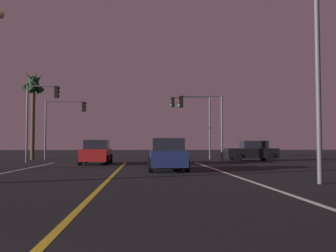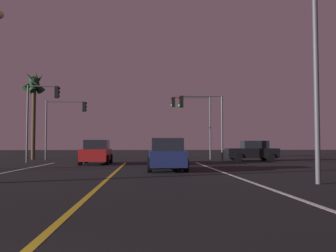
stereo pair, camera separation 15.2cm
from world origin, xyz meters
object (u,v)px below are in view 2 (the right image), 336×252
Objects in this scene: car_ahead_far at (166,152)px; car_crossing_side at (252,151)px; car_lead_same_lane at (167,155)px; traffic_light_far_right at (192,113)px; car_oncoming at (96,152)px; palm_tree_left_far at (34,89)px; traffic_light_near_left at (42,106)px; traffic_light_near_right at (201,112)px; traffic_light_far_left at (66,116)px; street_lamp_right_near at (300,26)px.

car_ahead_far is 9.06m from car_crossing_side.
traffic_light_far_right is at bearing -11.88° from car_lead_same_lane.
palm_tree_left_far is (-6.97, 8.96, 5.74)m from car_oncoming.
traffic_light_near_left is at bearing 7.74° from car_crossing_side.
car_lead_same_lane is 0.82× the size of traffic_light_near_right.
traffic_light_far_left is at bearing -154.58° from car_oncoming.
traffic_light_near_left is at bearing 43.49° from car_lead_same_lane.
traffic_light_far_left is at bearing -17.39° from palm_tree_left_far.
traffic_light_near_right reaches higher than car_ahead_far.
traffic_light_far_right reaches higher than car_ahead_far.
car_crossing_side is 19.93m from street_lamp_right_near.
palm_tree_left_far is (-14.74, 6.50, 2.63)m from traffic_light_near_right.
street_lamp_right_near is at bearing -60.29° from traffic_light_far_left.
street_lamp_right_near reaches higher than traffic_light_far_right.
traffic_light_near_left is (-4.47, 2.46, 3.50)m from car_oncoming.
street_lamp_right_near reaches higher than traffic_light_far_left.
car_oncoming is 0.49× the size of street_lamp_right_near.
traffic_light_far_right is at bearing -87.00° from street_lamp_right_near.
traffic_light_near_right is at bearing -18.58° from car_lead_same_lane.
traffic_light_near_right is at bearing -47.19° from car_ahead_far.
car_oncoming is at bearing 45.83° from traffic_light_far_right.
palm_tree_left_far reaches higher than car_lead_same_lane.
car_ahead_far is 0.73× the size of traffic_light_near_left.
palm_tree_left_far is (-11.88, 9.14, 5.74)m from car_ahead_far.
traffic_light_far_right is (7.73, 7.96, 3.52)m from car_oncoming.
traffic_light_near_left is (-12.23, 0.00, 0.40)m from traffic_light_near_right.
car_lead_same_lane is 0.52× the size of palm_tree_left_far.
traffic_light_far_right is at bearing -33.74° from car_crossing_side.
traffic_light_far_right is (12.19, 5.50, 0.01)m from traffic_light_near_left.
traffic_light_far_left is 0.65× the size of palm_tree_left_far.
traffic_light_near_right is at bearing -0.00° from traffic_light_near_left.
car_crossing_side is 0.74× the size of traffic_light_far_right.
car_ahead_far is at bearing -2.88° from car_lead_same_lane.
car_crossing_side is at bearing -33.86° from car_lead_same_lane.
car_crossing_side is at bearing -11.09° from traffic_light_far_left.
street_lamp_right_near reaches higher than traffic_light_near_left.
traffic_light_near_left is at bearing -51.36° from street_lamp_right_near.
car_crossing_side is (7.59, 4.95, 0.00)m from car_ahead_far.
traffic_light_near_right is 12.79m from traffic_light_far_left.
traffic_light_near_left reaches higher than car_lead_same_lane.
traffic_light_near_left is at bearing -118.83° from car_oncoming.
palm_tree_left_far is at bearing 52.43° from car_ahead_far.
traffic_light_far_right is (2.81, 8.14, 3.52)m from car_ahead_far.
car_lead_same_lane is at bearing 56.14° from car_crossing_side.
car_oncoming is 9.37m from traffic_light_far_left.
traffic_light_near_left reaches higher than car_ahead_far.
traffic_light_far_left is (-8.35, 15.02, 3.19)m from car_lead_same_lane.
traffic_light_near_right is (7.77, 2.46, 3.10)m from car_oncoming.
traffic_light_far_right is at bearing 24.28° from traffic_light_near_left.
traffic_light_near_left is 21.43m from street_lamp_right_near.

